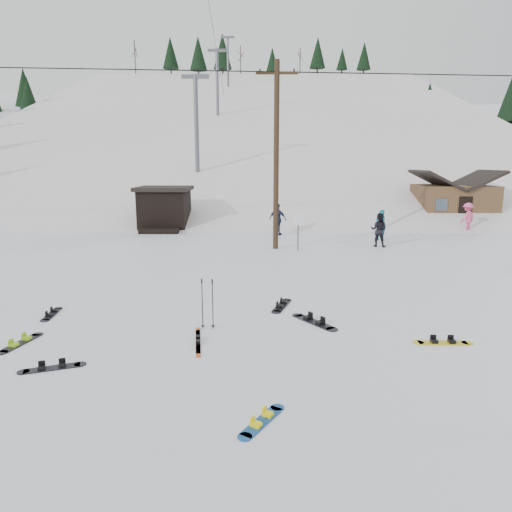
{
  "coord_description": "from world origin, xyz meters",
  "views": [
    {
      "loc": [
        1.19,
        -8.72,
        4.26
      ],
      "look_at": [
        1.08,
        5.22,
        1.4
      ],
      "focal_mm": 32.0,
      "sensor_mm": 36.0,
      "label": 1
    }
  ],
  "objects_px": {
    "cabin": "(453,202)",
    "hero_skis": "(198,341)",
    "utility_pole": "(276,154)",
    "hero_snowboard": "(262,421)"
  },
  "relations": [
    {
      "from": "utility_pole",
      "to": "hero_snowboard",
      "type": "bearing_deg",
      "value": -92.76
    },
    {
      "from": "cabin",
      "to": "hero_skis",
      "type": "relative_size",
      "value": 2.92
    },
    {
      "from": "hero_snowboard",
      "to": "hero_skis",
      "type": "height_order",
      "value": "hero_skis"
    },
    {
      "from": "hero_snowboard",
      "to": "hero_skis",
      "type": "xyz_separation_m",
      "value": [
        -1.53,
        3.47,
        0.0
      ]
    },
    {
      "from": "cabin",
      "to": "hero_skis",
      "type": "distance_m",
      "value": 27.11
    },
    {
      "from": "utility_pole",
      "to": "hero_skis",
      "type": "xyz_separation_m",
      "value": [
        -2.29,
        -12.34,
        -4.65
      ]
    },
    {
      "from": "utility_pole",
      "to": "cabin",
      "type": "xyz_separation_m",
      "value": [
        13.0,
        10.0,
        -3.2
      ]
    },
    {
      "from": "cabin",
      "to": "utility_pole",
      "type": "bearing_deg",
      "value": -142.44
    },
    {
      "from": "cabin",
      "to": "hero_snowboard",
      "type": "distance_m",
      "value": 29.28
    },
    {
      "from": "hero_snowboard",
      "to": "hero_skis",
      "type": "bearing_deg",
      "value": 55.66
    }
  ]
}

